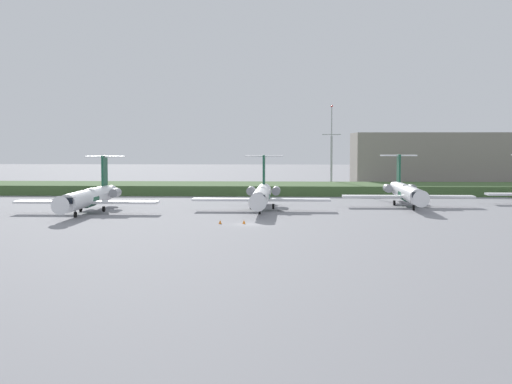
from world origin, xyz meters
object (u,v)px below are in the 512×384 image
Objects in this scene: regional_jet_third at (262,195)px; safety_cone_mid_marker at (244,222)px; regional_jet_second at (89,197)px; regional_jet_fourth at (407,192)px; safety_cone_front_marker at (220,222)px; antenna_mast at (331,155)px.

safety_cone_mid_marker is at bearing -94.14° from regional_jet_third.
regional_jet_fourth is at bearing 15.72° from regional_jet_second.
safety_cone_front_marker is at bearing -134.48° from regional_jet_fourth.
regional_jet_fourth is 56.36× the size of safety_cone_mid_marker.
regional_jet_fourth is at bearing 18.36° from regional_jet_third.
regional_jet_fourth reaches higher than safety_cone_mid_marker.
regional_jet_fourth is at bearing -76.68° from antenna_mast.
regional_jet_fourth is 56.36× the size of safety_cone_front_marker.
safety_cone_mid_marker is (25.91, -15.61, -2.26)m from regional_jet_second.
regional_jet_third is (27.50, 6.46, 0.00)m from regional_jet_second.
antenna_mast is (41.90, 60.99, 5.83)m from regional_jet_second.
antenna_mast is 78.66m from safety_cone_mid_marker.
regional_jet_second and regional_jet_third have the same top height.
safety_cone_mid_marker is (-1.60, -22.07, -2.26)m from regional_jet_third.
regional_jet_fourth is 1.55× the size of antenna_mast.
antenna_mast reaches higher than regional_jet_fourth.
regional_jet_fourth is at bearing 48.55° from safety_cone_mid_marker.
regional_jet_third reaches higher than safety_cone_front_marker.
safety_cone_front_marker is (-30.22, -30.77, -2.26)m from regional_jet_fourth.
regional_jet_fourth is (52.82, 14.86, 0.00)m from regional_jet_second.
safety_cone_front_marker is 1.00× the size of safety_cone_mid_marker.
antenna_mast reaches higher than safety_cone_front_marker.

